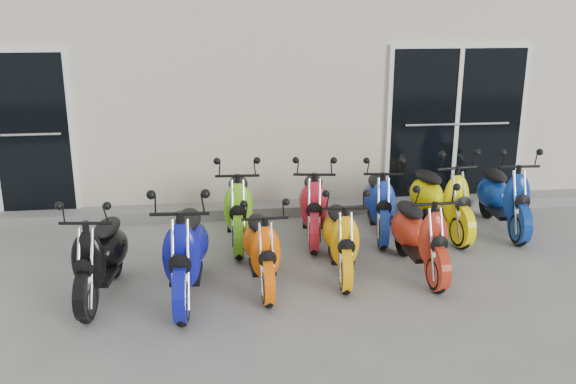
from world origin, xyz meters
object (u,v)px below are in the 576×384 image
scooter_front_orange_a (261,238)px  scooter_front_orange_b (341,228)px  scooter_front_black (99,245)px  scooter_back_extra (504,187)px  scooter_back_red (314,195)px  scooter_front_blue (185,238)px  scooter_back_green (238,197)px  scooter_front_red (420,225)px  scooter_back_blue (379,193)px  scooter_back_yellow (441,189)px

scooter_front_orange_a → scooter_front_orange_b: size_ratio=0.99×
scooter_front_black → scooter_back_extra: (4.85, 1.36, 0.02)m
scooter_back_red → scooter_front_blue: bearing=-127.5°
scooter_back_green → scooter_back_extra: bearing=2.9°
scooter_front_red → scooter_back_red: bearing=126.7°
scooter_back_green → scooter_back_extra: 3.41m
scooter_front_red → scooter_front_orange_a: bearing=-178.9°
scooter_back_red → scooter_back_extra: 2.47m
scooter_front_black → scooter_back_extra: 5.04m
scooter_front_blue → scooter_back_blue: scooter_front_blue is taller
scooter_front_orange_a → scooter_back_blue: (1.60, 1.33, 0.02)m
scooter_front_orange_b → scooter_back_red: 1.12m
scooter_back_green → scooter_front_orange_b: bearing=-43.0°
scooter_back_blue → scooter_back_yellow: bearing=4.6°
scooter_front_orange_b → scooter_front_red: 0.86m
scooter_front_black → scooter_front_blue: 0.86m
scooter_front_orange_b → scooter_front_red: (0.86, -0.07, 0.03)m
scooter_front_black → scooter_back_red: scooter_back_red is taller
scooter_front_black → scooter_front_blue: bearing=0.1°
scooter_front_red → scooter_back_green: scooter_back_green is taller
scooter_front_black → scooter_front_orange_a: bearing=9.4°
scooter_front_black → scooter_back_yellow: 4.22m
scooter_front_orange_b → scooter_front_red: bearing=0.7°
scooter_front_black → scooter_back_green: (1.44, 1.36, 0.02)m
scooter_front_orange_b → scooter_back_green: 1.52m
scooter_back_extra → scooter_back_blue: bearing=-178.8°
scooter_front_black → scooter_back_green: 1.98m
scooter_front_blue → scooter_back_yellow: size_ratio=1.06×
scooter_front_blue → scooter_back_green: scooter_front_blue is taller
scooter_back_blue → scooter_back_yellow: 0.78m
scooter_front_black → scooter_back_blue: 3.52m
scooter_front_orange_a → scooter_back_extra: 3.48m
scooter_front_orange_b → scooter_front_black: bearing=-168.5°
scooter_back_red → scooter_back_yellow: (1.62, -0.03, 0.02)m
scooter_back_red → scooter_back_yellow: scooter_back_yellow is taller
scooter_front_orange_b → scooter_back_red: bearing=101.5°
scooter_back_red → scooter_back_blue: (0.84, 0.03, -0.02)m
scooter_front_blue → scooter_back_green: (0.59, 1.46, -0.04)m
scooter_back_yellow → scooter_front_red: bearing=-127.3°
scooter_front_blue → scooter_back_extra: bearing=23.4°
scooter_front_red → scooter_back_red: 1.53m
scooter_front_red → scooter_back_blue: 1.22m
scooter_front_blue → scooter_front_orange_a: bearing=16.2°
scooter_back_yellow → scooter_back_extra: scooter_back_yellow is taller
scooter_front_orange_b → scooter_back_green: (-1.06, 1.09, 0.06)m
scooter_front_red → scooter_back_green: bearing=145.8°
scooter_front_black → scooter_front_blue: (0.85, -0.10, 0.06)m
scooter_back_blue → scooter_front_red: bearing=-74.9°
scooter_front_black → scooter_front_orange_a: size_ratio=1.07×
scooter_back_green → scooter_back_red: (0.94, 0.02, -0.02)m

